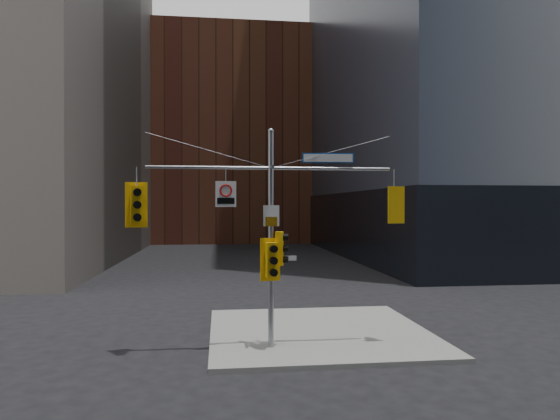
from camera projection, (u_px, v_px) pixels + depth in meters
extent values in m
plane|color=black|center=(278.00, 372.00, 14.31)|extent=(160.00, 160.00, 0.00)
cube|color=gray|center=(319.00, 332.00, 18.52)|extent=(8.00, 8.00, 0.15)
cube|color=black|center=(520.00, 224.00, 49.44)|extent=(36.40, 36.40, 6.00)
cube|color=brown|center=(231.00, 142.00, 71.77)|extent=(26.00, 20.00, 28.00)
cylinder|color=gray|center=(271.00, 242.00, 16.27)|extent=(0.18, 0.18, 7.20)
sphere|color=gray|center=(271.00, 131.00, 16.24)|extent=(0.20, 0.20, 0.20)
cylinder|color=gray|center=(209.00, 168.00, 16.01)|extent=(4.00, 0.11, 0.11)
cylinder|color=gray|center=(331.00, 169.00, 16.49)|extent=(4.00, 0.11, 0.11)
cylinder|color=gray|center=(272.00, 167.00, 15.90)|extent=(0.10, 0.70, 0.10)
cylinder|color=gray|center=(209.00, 150.00, 16.00)|extent=(4.00, 0.02, 1.12)
cylinder|color=gray|center=(331.00, 152.00, 16.48)|extent=(4.00, 0.02, 1.12)
cube|color=#F4B30C|center=(137.00, 205.00, 15.74)|extent=(0.43, 0.35, 1.17)
cube|color=#F4B30C|center=(136.00, 205.00, 15.93)|extent=(0.68, 0.20, 1.45)
cylinder|color=black|center=(137.00, 192.00, 15.53)|extent=(0.28, 0.23, 0.25)
cylinder|color=black|center=(137.00, 192.00, 15.61)|extent=(0.21, 0.07, 0.21)
cylinder|color=black|center=(137.00, 205.00, 15.53)|extent=(0.28, 0.23, 0.25)
cylinder|color=black|center=(137.00, 205.00, 15.62)|extent=(0.21, 0.07, 0.21)
cylinder|color=black|center=(137.00, 217.00, 15.53)|extent=(0.28, 0.23, 0.25)
cylinder|color=black|center=(137.00, 217.00, 15.62)|extent=(0.21, 0.07, 0.21)
cube|color=#F4B30C|center=(394.00, 205.00, 16.76)|extent=(0.35, 0.26, 1.00)
cube|color=#F4B30C|center=(396.00, 205.00, 16.59)|extent=(0.59, 0.10, 1.24)
cylinder|color=black|center=(391.00, 195.00, 16.94)|extent=(0.22, 0.17, 0.21)
cylinder|color=black|center=(392.00, 195.00, 16.87)|extent=(0.18, 0.04, 0.18)
cylinder|color=black|center=(391.00, 205.00, 16.95)|extent=(0.22, 0.17, 0.21)
cylinder|color=black|center=(392.00, 205.00, 16.87)|extent=(0.18, 0.04, 0.18)
cylinder|color=black|center=(391.00, 215.00, 16.95)|extent=(0.22, 0.17, 0.21)
cylinder|color=#0CE559|center=(392.00, 215.00, 16.87)|extent=(0.18, 0.04, 0.18)
cube|color=#F4B30C|center=(279.00, 249.00, 16.30)|extent=(0.32, 0.40, 1.10)
cylinder|color=black|center=(286.00, 237.00, 16.28)|extent=(0.21, 0.26, 0.23)
cylinder|color=black|center=(283.00, 237.00, 16.29)|extent=(0.06, 0.20, 0.20)
cylinder|color=black|center=(286.00, 249.00, 16.28)|extent=(0.21, 0.26, 0.23)
cylinder|color=black|center=(283.00, 249.00, 16.29)|extent=(0.06, 0.20, 0.20)
cylinder|color=black|center=(286.00, 260.00, 16.29)|extent=(0.21, 0.26, 0.23)
cylinder|color=black|center=(283.00, 260.00, 16.29)|extent=(0.06, 0.20, 0.20)
cube|color=#F4B30C|center=(272.00, 260.00, 15.99)|extent=(0.40, 0.32, 1.13)
cube|color=#F4B30C|center=(270.00, 259.00, 16.18)|extent=(0.66, 0.16, 1.40)
cylinder|color=black|center=(274.00, 249.00, 15.79)|extent=(0.26, 0.21, 0.24)
cylinder|color=black|center=(273.00, 249.00, 15.87)|extent=(0.20, 0.06, 0.20)
cylinder|color=black|center=(274.00, 261.00, 15.79)|extent=(0.26, 0.21, 0.24)
cylinder|color=black|center=(273.00, 260.00, 15.87)|extent=(0.20, 0.06, 0.20)
cylinder|color=black|center=(274.00, 273.00, 15.79)|extent=(0.26, 0.21, 0.24)
cylinder|color=black|center=(273.00, 272.00, 15.87)|extent=(0.20, 0.06, 0.20)
cube|color=navy|center=(328.00, 158.00, 16.47)|extent=(1.72, 0.20, 0.34)
cube|color=silver|center=(328.00, 158.00, 16.45)|extent=(1.62, 0.16, 0.26)
cube|color=silver|center=(226.00, 194.00, 16.06)|extent=(0.67, 0.09, 0.83)
torus|color=#B20A0A|center=(226.00, 191.00, 16.04)|extent=(0.41, 0.09, 0.41)
cube|color=black|center=(226.00, 201.00, 16.04)|extent=(0.55, 0.06, 0.20)
cube|color=silver|center=(271.00, 216.00, 16.14)|extent=(0.52, 0.04, 0.68)
cube|color=#D88C00|center=(271.00, 222.00, 16.12)|extent=(0.38, 0.02, 0.30)
cube|color=silver|center=(285.00, 258.00, 16.33)|extent=(0.80, 0.10, 0.16)
cube|color=#145926|center=(270.00, 267.00, 16.72)|extent=(0.11, 0.70, 0.14)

